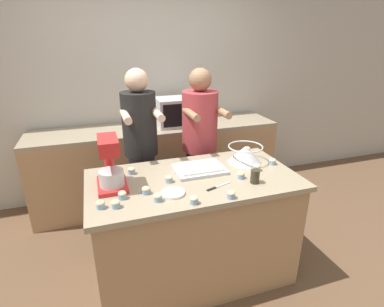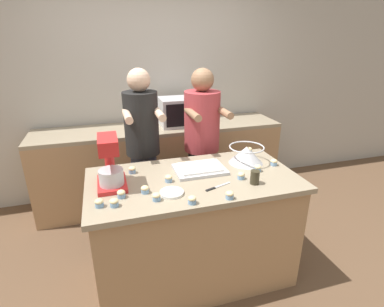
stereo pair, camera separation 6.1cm
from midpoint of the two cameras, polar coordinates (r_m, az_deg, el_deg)
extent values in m
plane|color=brown|center=(2.78, -0.38, -21.54)|extent=(16.00, 16.00, 0.00)
cube|color=#B2ADA3|center=(3.70, -8.68, 12.73)|extent=(10.00, 0.06, 2.70)
cube|color=#A87F56|center=(2.51, -0.41, -14.32)|extent=(1.51, 0.78, 0.86)
cube|color=gray|center=(2.27, -0.44, -5.06)|extent=(1.58, 0.83, 0.04)
cube|color=#A87F56|center=(3.62, -6.90, -2.31)|extent=(2.80, 0.60, 0.89)
cube|color=gray|center=(3.46, -7.24, 4.78)|extent=(2.80, 0.60, 0.04)
cylinder|color=#33384C|center=(3.04, -9.68, -7.68)|extent=(0.24, 0.24, 0.87)
cylinder|color=black|center=(2.76, -10.61, 5.56)|extent=(0.31, 0.31, 0.57)
sphere|color=#DBB293|center=(2.68, -11.19, 13.56)|extent=(0.20, 0.20, 0.20)
cylinder|color=#DBB293|center=(2.55, -13.19, 6.94)|extent=(0.06, 0.34, 0.06)
cylinder|color=#DBB293|center=(2.59, -7.32, 7.52)|extent=(0.06, 0.34, 0.06)
cylinder|color=#232328|center=(3.16, 0.81, -6.38)|extent=(0.27, 0.27, 0.84)
cylinder|color=#A8383D|center=(2.90, 0.89, 6.14)|extent=(0.34, 0.34, 0.58)
sphere|color=#936B4C|center=(2.82, 0.93, 13.89)|extent=(0.21, 0.21, 0.21)
cylinder|color=#936B4C|center=(2.67, -0.87, 7.54)|extent=(0.06, 0.34, 0.06)
cylinder|color=#936B4C|center=(2.76, 4.96, 7.97)|extent=(0.06, 0.34, 0.06)
cube|color=red|center=(2.21, -15.72, -5.75)|extent=(0.20, 0.30, 0.03)
cylinder|color=red|center=(2.26, -16.25, -1.41)|extent=(0.07, 0.07, 0.24)
cube|color=red|center=(2.08, -16.53, 1.58)|extent=(0.13, 0.26, 0.10)
cylinder|color=#BCBCC1|center=(2.15, -15.84, -4.52)|extent=(0.17, 0.17, 0.11)
cone|color=#BCBCC1|center=(2.55, 9.39, -0.12)|extent=(0.29, 0.29, 0.14)
torus|color=#BCBCC1|center=(2.52, 9.49, 1.31)|extent=(0.29, 0.29, 0.01)
cube|color=#BCBCC1|center=(2.37, 0.69, -3.03)|extent=(0.40, 0.29, 0.02)
cube|color=white|center=(2.37, 0.69, -2.59)|extent=(0.32, 0.23, 0.02)
cube|color=#B7B7BC|center=(3.47, -3.57, 7.96)|extent=(0.44, 0.34, 0.31)
cube|color=black|center=(3.29, -3.45, 7.23)|extent=(0.30, 0.01, 0.25)
cube|color=#2D2D2D|center=(3.35, -0.12, 7.51)|extent=(0.09, 0.01, 0.25)
cylinder|color=#332D1E|center=(2.21, 11.14, -4.31)|extent=(0.07, 0.07, 0.10)
cylinder|color=white|center=(2.04, -4.52, -7.50)|extent=(0.16, 0.16, 0.02)
cube|color=#BCBCC1|center=(2.17, 5.13, -5.92)|extent=(0.14, 0.06, 0.01)
cube|color=black|center=(2.10, 2.90, -6.78)|extent=(0.08, 0.04, 0.01)
cylinder|color=#759EC6|center=(2.20, -5.19, -5.09)|extent=(0.05, 0.05, 0.03)
ellipsoid|color=beige|center=(2.19, -5.21, -4.55)|extent=(0.06, 0.06, 0.03)
cylinder|color=#759EC6|center=(2.79, 9.84, 0.52)|extent=(0.05, 0.05, 0.03)
ellipsoid|color=beige|center=(2.78, 9.87, 0.96)|extent=(0.06, 0.06, 0.03)
cylinder|color=#759EC6|center=(2.42, 11.57, -2.87)|extent=(0.05, 0.05, 0.03)
ellipsoid|color=beige|center=(2.42, 11.61, -2.37)|extent=(0.06, 0.06, 0.03)
cylinder|color=#759EC6|center=(2.39, -15.08, -3.56)|extent=(0.05, 0.05, 0.03)
ellipsoid|color=beige|center=(2.38, -15.13, -3.06)|extent=(0.06, 0.06, 0.03)
cylinder|color=#759EC6|center=(2.57, 14.43, -1.70)|extent=(0.05, 0.05, 0.03)
ellipsoid|color=beige|center=(2.56, 14.47, -1.23)|extent=(0.06, 0.06, 0.03)
cylinder|color=#759EC6|center=(1.95, -15.16, -9.54)|extent=(0.05, 0.05, 0.03)
ellipsoid|color=beige|center=(1.94, -15.23, -8.95)|extent=(0.06, 0.06, 0.03)
cylinder|color=#759EC6|center=(2.07, -9.59, -7.19)|extent=(0.05, 0.05, 0.03)
ellipsoid|color=beige|center=(2.06, -9.63, -6.62)|extent=(0.06, 0.06, 0.03)
cylinder|color=#759EC6|center=(1.97, -17.85, -9.52)|extent=(0.05, 0.05, 0.03)
ellipsoid|color=beige|center=(1.96, -17.93, -8.94)|extent=(0.06, 0.06, 0.03)
cylinder|color=#759EC6|center=(1.93, -0.54, -9.13)|extent=(0.05, 0.05, 0.03)
ellipsoid|color=beige|center=(1.92, -0.54, -8.54)|extent=(0.06, 0.06, 0.03)
cylinder|color=#759EC6|center=(2.27, 8.56, -4.35)|extent=(0.05, 0.05, 0.03)
ellipsoid|color=beige|center=(2.26, 8.59, -3.82)|extent=(0.06, 0.06, 0.03)
cylinder|color=#759EC6|center=(1.97, -7.37, -8.58)|extent=(0.05, 0.05, 0.03)
ellipsoid|color=beige|center=(1.96, -7.40, -8.00)|extent=(0.06, 0.06, 0.03)
cylinder|color=#759EC6|center=(2.00, 6.57, -8.06)|extent=(0.05, 0.05, 0.03)
ellipsoid|color=beige|center=(1.99, 6.60, -7.49)|extent=(0.06, 0.06, 0.03)
cylinder|color=#759EC6|center=(2.37, -12.13, -3.47)|extent=(0.05, 0.05, 0.03)
ellipsoid|color=beige|center=(2.36, -12.18, -2.97)|extent=(0.06, 0.06, 0.03)
cylinder|color=#759EC6|center=(2.04, -13.94, -7.97)|extent=(0.05, 0.05, 0.03)
ellipsoid|color=beige|center=(2.03, -14.00, -7.40)|extent=(0.06, 0.06, 0.03)
camera|label=1|loc=(0.03, -90.78, -0.31)|focal=28.00mm
camera|label=2|loc=(0.03, 89.22, 0.31)|focal=28.00mm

